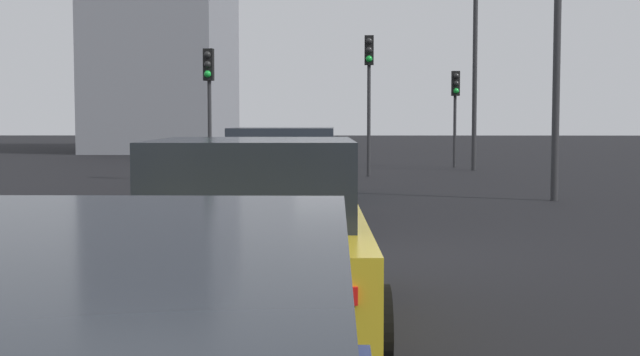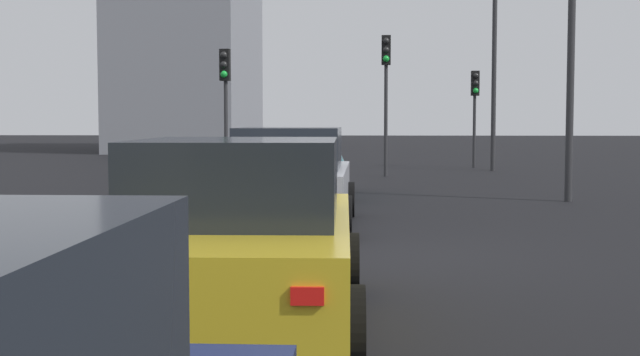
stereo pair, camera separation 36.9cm
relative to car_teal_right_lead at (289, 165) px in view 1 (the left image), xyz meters
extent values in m
cube|color=black|center=(-8.42, -1.73, -0.83)|extent=(160.00, 160.00, 0.20)
cube|color=#19606B|center=(0.05, 0.00, -0.15)|extent=(4.30, 2.04, 0.64)
cube|color=#1E232B|center=(-0.16, -0.01, 0.48)|extent=(1.97, 1.72, 0.60)
cylinder|color=black|center=(1.40, -0.88, -0.41)|extent=(0.65, 0.25, 0.64)
cylinder|color=black|center=(1.33, 0.99, -0.41)|extent=(0.65, 0.25, 0.64)
cylinder|color=black|center=(-1.22, -0.99, -0.41)|extent=(0.65, 0.25, 0.64)
cylinder|color=black|center=(-1.29, 0.89, -0.41)|extent=(0.65, 0.25, 0.64)
cube|color=red|center=(-2.05, -0.76, -0.03)|extent=(0.04, 0.20, 0.11)
cube|color=red|center=(-2.10, 0.59, -0.03)|extent=(0.04, 0.20, 0.11)
cube|color=#A8AAB2|center=(-5.59, -0.18, -0.11)|extent=(4.45, 1.91, 0.72)
cube|color=#1E232B|center=(-5.81, -0.18, 0.58)|extent=(2.01, 1.67, 0.67)
cylinder|color=black|center=(-4.22, -1.13, -0.41)|extent=(0.64, 0.23, 0.64)
cylinder|color=black|center=(-4.20, 0.74, -0.41)|extent=(0.64, 0.23, 0.64)
cylinder|color=black|center=(-6.97, -1.10, -0.41)|extent=(0.64, 0.23, 0.64)
cylinder|color=black|center=(-6.95, 0.77, -0.41)|extent=(0.64, 0.23, 0.64)
cube|color=red|center=(-7.83, -0.83, 0.02)|extent=(0.03, 0.20, 0.11)
cube|color=red|center=(-7.81, 0.52, 0.02)|extent=(0.03, 0.20, 0.11)
cube|color=gold|center=(-12.56, -0.31, -0.12)|extent=(4.41, 1.89, 0.70)
cube|color=#1E232B|center=(-12.78, -0.31, 0.56)|extent=(2.00, 1.63, 0.66)
cylinder|color=black|center=(-11.19, -1.20, -0.41)|extent=(0.64, 0.23, 0.64)
cylinder|color=black|center=(-11.22, 0.62, -0.41)|extent=(0.64, 0.23, 0.64)
cylinder|color=black|center=(-13.91, -1.24, -0.41)|extent=(0.64, 0.23, 0.64)
cylinder|color=black|center=(-13.93, 0.58, -0.41)|extent=(0.64, 0.23, 0.64)
cube|color=red|center=(-14.76, -1.00, 0.01)|extent=(0.03, 0.20, 0.11)
cube|color=red|center=(-14.78, 0.31, 0.01)|extent=(0.03, 0.20, 0.11)
cylinder|color=#2D2D30|center=(11.70, -5.53, 0.58)|extent=(0.11, 0.11, 2.62)
cube|color=black|center=(11.65, -5.54, 2.34)|extent=(0.22, 0.29, 0.90)
sphere|color=black|center=(11.54, -5.55, 2.61)|extent=(0.20, 0.20, 0.20)
sphere|color=black|center=(11.54, -5.55, 2.34)|extent=(0.20, 0.20, 0.20)
sphere|color=green|center=(11.54, -5.55, 2.07)|extent=(0.20, 0.20, 0.20)
cylinder|color=#2D2D30|center=(6.78, -2.16, 0.99)|extent=(0.11, 0.11, 3.43)
cube|color=black|center=(6.72, -2.15, 3.15)|extent=(0.21, 0.29, 0.90)
sphere|color=black|center=(6.61, -2.15, 3.42)|extent=(0.20, 0.20, 0.20)
sphere|color=black|center=(6.61, -2.15, 3.15)|extent=(0.20, 0.20, 0.20)
sphere|color=green|center=(6.61, -2.15, 2.88)|extent=(0.20, 0.20, 0.20)
cylinder|color=#2D2D30|center=(4.64, 2.48, 0.70)|extent=(0.11, 0.11, 2.86)
cube|color=black|center=(4.58, 2.48, 2.58)|extent=(0.24, 0.30, 0.90)
sphere|color=black|center=(4.47, 2.50, 2.85)|extent=(0.20, 0.20, 0.20)
sphere|color=black|center=(4.47, 2.50, 2.58)|extent=(0.20, 0.20, 0.20)
sphere|color=green|center=(4.47, 2.50, 2.31)|extent=(0.20, 0.20, 0.20)
cylinder|color=#2D2D30|center=(-1.08, -5.85, 3.45)|extent=(0.16, 0.16, 8.37)
cylinder|color=#2D2D30|center=(9.88, -5.93, 3.48)|extent=(0.16, 0.16, 8.41)
cube|color=gray|center=(29.38, 8.27, 5.27)|extent=(14.02, 6.65, 12.00)
camera|label=1|loc=(-19.79, -0.93, 1.06)|focal=48.16mm
camera|label=2|loc=(-19.78, -1.30, 1.06)|focal=48.16mm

